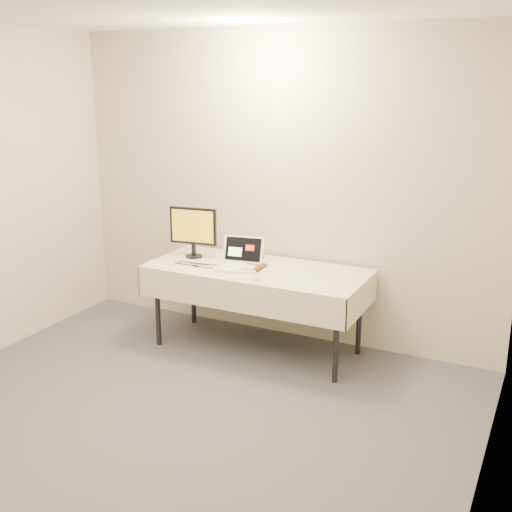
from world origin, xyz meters
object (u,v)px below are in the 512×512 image
at_px(book, 244,255).
at_px(table, 257,275).
at_px(laptop, 240,260).
at_px(monitor, 193,228).

bearing_deg(book, table, 11.79).
distance_m(laptop, monitor, 0.56).
distance_m(monitor, book, 0.58).
relative_size(table, book, 8.48).
bearing_deg(book, laptop, -178.51).
xyz_separation_m(laptop, book, (0.04, 0.00, 0.05)).
distance_m(table, book, 0.20).
bearing_deg(monitor, book, -16.45).
relative_size(laptop, book, 1.85).
bearing_deg(table, laptop, -168.32).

